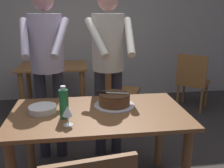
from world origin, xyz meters
name	(u,v)px	position (x,y,z in m)	size (l,w,h in m)	color
back_wall	(85,21)	(0.00, 2.62, 1.35)	(10.00, 0.12, 2.70)	#BCB7AD
main_dining_table	(99,127)	(0.00, 0.00, 0.62)	(1.39, 0.78, 0.75)	brown
cake_on_platter	(114,100)	(0.14, 0.11, 0.80)	(0.34, 0.34, 0.11)	silver
cake_knife	(106,93)	(0.07, 0.13, 0.87)	(0.27, 0.09, 0.02)	silver
plate_stack	(43,109)	(-0.44, 0.06, 0.78)	(0.22, 0.22, 0.05)	white
wine_glass_near	(68,112)	(-0.23, -0.21, 0.85)	(0.08, 0.08, 0.14)	silver
water_bottle	(64,103)	(-0.26, -0.08, 0.86)	(0.07, 0.07, 0.25)	#1E6B38
person_cutting_cake	(108,58)	(0.15, 0.60, 1.08)	(0.46, 0.57, 1.72)	#2D2D38
person_standing_beside	(47,59)	(-0.45, 0.63, 1.08)	(0.47, 0.56, 1.72)	#2D2D38
background_table	(54,76)	(-0.53, 1.92, 0.58)	(1.00, 0.70, 0.74)	#9E6633
background_chair_0	(117,87)	(0.38, 1.49, 0.49)	(0.58, 0.58, 0.90)	#9E6633
background_chair_1	(192,80)	(1.60, 1.71, 0.49)	(0.62, 0.62, 0.90)	#9E6633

